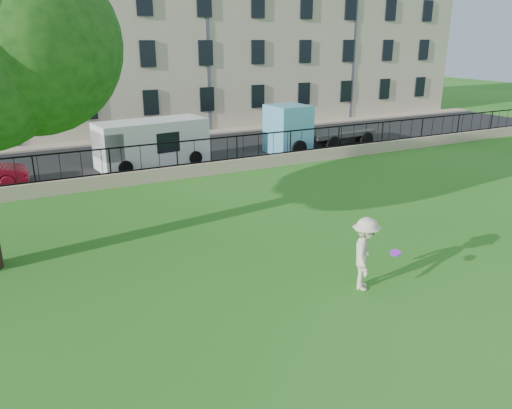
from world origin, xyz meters
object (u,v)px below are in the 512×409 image
man (365,254)px  white_van (152,143)px  frisbee (395,253)px  blue_truck (319,126)px

man → white_van: white_van is taller
frisbee → white_van: (-1.58, 15.72, 0.09)m
man → frisbee: man is taller
man → blue_truck: size_ratio=0.30×
frisbee → blue_truck: 17.17m
man → frisbee: 0.74m
blue_truck → man: bearing=-123.4°
frisbee → blue_truck: size_ratio=0.04×
man → blue_truck: (8.66, 14.69, 0.37)m
frisbee → blue_truck: blue_truck is taller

